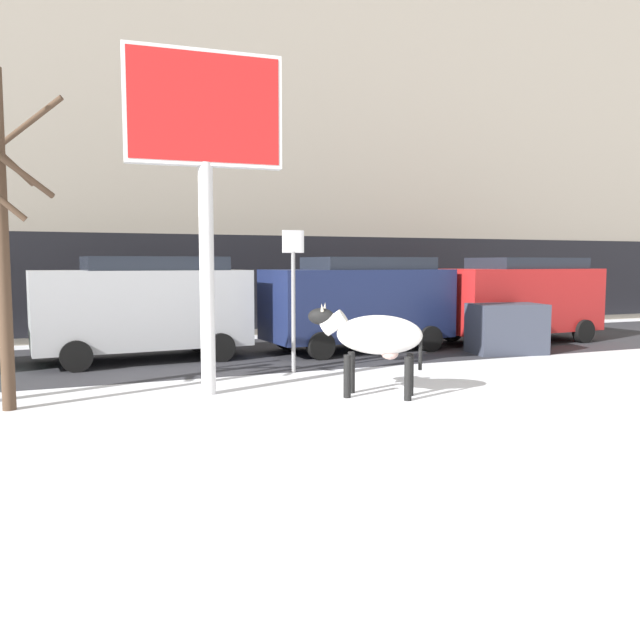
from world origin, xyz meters
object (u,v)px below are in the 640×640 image
car_silver_van (143,305)px  street_sign (293,289)px  billboard (205,130)px  pedestrian_near_billboard (152,311)px  car_red_van (519,297)px  car_navy_van (359,301)px  cow_holstein (376,336)px  bare_tree_right_lot (4,230)px  dumpster (506,329)px

car_silver_van → street_sign: 3.79m
billboard → car_silver_van: billboard is taller
pedestrian_near_billboard → car_red_van: bearing=-19.4°
car_red_van → car_navy_van: bearing=178.9°
car_navy_van → car_red_van: bearing=-1.1°
cow_holstein → pedestrian_near_billboard: pedestrian_near_billboard is taller
car_red_van → street_sign: (-7.38, -2.30, 0.43)m
cow_holstein → car_silver_van: size_ratio=0.38×
pedestrian_near_billboard → bare_tree_right_lot: size_ratio=0.35×
cow_holstein → billboard: billboard is taller
car_navy_van → dumpster: 3.63m
pedestrian_near_billboard → billboard: bearing=-89.6°
bare_tree_right_lot → street_sign: bare_tree_right_lot is taller
bare_tree_right_lot → dumpster: bare_tree_right_lot is taller
pedestrian_near_billboard → bare_tree_right_lot: bearing=-112.4°
billboard → car_navy_van: (4.57, 3.82, -3.07)m
car_red_van → street_sign: size_ratio=1.68×
cow_holstein → dumpster: bearing=32.1°
cow_holstein → car_silver_van: car_silver_van is taller
street_sign → car_silver_van: bearing=133.3°
billboard → street_sign: size_ratio=1.97×
car_red_van → bare_tree_right_lot: bare_tree_right_lot is taller
cow_holstein → bare_tree_right_lot: bearing=168.0°
bare_tree_right_lot → car_red_van: bearing=16.9°
cow_holstein → car_red_van: bearing=35.6°
car_red_van → bare_tree_right_lot: size_ratio=0.95×
cow_holstein → street_sign: (-0.50, 2.61, 0.67)m
car_red_van → bare_tree_right_lot: 12.98m
car_red_van → dumpster: bearing=-135.6°
car_silver_van → dumpster: 8.54m
cow_holstein → billboard: size_ratio=0.32×
billboard → street_sign: (2.00, 1.43, -2.64)m
car_red_van → dumpster: (-1.71, -1.67, -0.64)m
car_navy_van → billboard: bearing=-140.1°
car_red_van → pedestrian_near_billboard: size_ratio=2.74×
car_silver_van → pedestrian_near_billboard: car_silver_van is taller
car_navy_van → pedestrian_near_billboard: bearing=145.0°
cow_holstein → dumpster: (5.17, 3.25, -0.40)m
billboard → bare_tree_right_lot: (-2.96, -0.02, -1.65)m
pedestrian_near_billboard → dumpster: bearing=-32.9°
car_navy_van → car_red_van: same height
car_navy_van → car_red_van: (4.81, -0.09, 0.00)m
pedestrian_near_billboard → dumpster: size_ratio=1.02×
cow_holstein → dumpster: 6.11m
bare_tree_right_lot → billboard: bearing=0.4°
car_red_van → dumpster: car_red_van is taller
billboard → dumpster: size_ratio=3.27×
car_silver_van → car_navy_van: size_ratio=1.00×
billboard → pedestrian_near_billboard: billboard is taller
cow_holstein → pedestrian_near_billboard: size_ratio=1.04×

